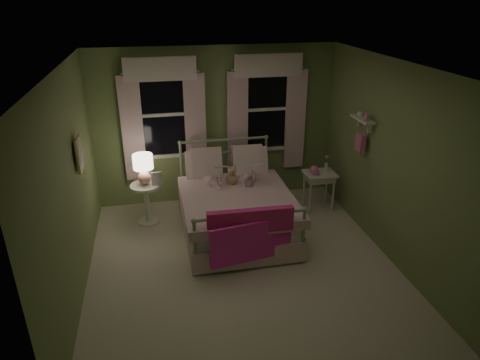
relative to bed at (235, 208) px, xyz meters
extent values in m
plane|color=#EEE4CE|center=(-0.08, -0.87, -0.38)|extent=(4.20, 4.20, 0.00)
plane|color=white|center=(-0.08, -0.87, 2.22)|extent=(4.20, 4.20, 0.00)
plane|color=#789056|center=(-0.08, 1.23, 0.92)|extent=(4.00, 0.00, 4.00)
plane|color=#789056|center=(-0.08, -2.97, 0.92)|extent=(4.00, 0.00, 4.00)
plane|color=#789056|center=(-2.08, -0.87, 0.92)|extent=(0.00, 4.20, 4.20)
plane|color=#789056|center=(1.92, -0.87, 0.92)|extent=(0.00, 4.20, 4.20)
cube|color=white|center=(0.00, -0.03, 0.04)|extent=(1.44, 1.94, 0.26)
cube|color=white|center=(0.00, -0.03, -0.20)|extent=(1.54, 2.02, 0.30)
cube|color=white|center=(0.00, -0.18, 0.22)|extent=(1.58, 1.75, 0.14)
cylinder|color=#9EB793|center=(-0.69, -0.03, -0.08)|extent=(0.04, 1.90, 0.04)
cylinder|color=#9EB793|center=(0.69, -0.03, -0.08)|extent=(0.04, 1.90, 0.04)
cylinder|color=#9EB793|center=(-0.71, 0.94, 0.19)|extent=(0.04, 0.04, 1.15)
cylinder|color=#9EB793|center=(0.71, 0.94, 0.19)|extent=(0.04, 0.04, 1.15)
sphere|color=#9EB793|center=(-0.71, 0.94, 0.77)|extent=(0.07, 0.07, 0.07)
sphere|color=#9EB793|center=(0.71, 0.94, 0.77)|extent=(0.07, 0.07, 0.07)
cylinder|color=#9EB793|center=(0.00, 0.94, 0.77)|extent=(1.42, 0.04, 0.04)
cylinder|color=#9EB793|center=(0.00, 0.94, 0.55)|extent=(1.38, 0.03, 0.03)
cylinder|color=#9EB793|center=(-0.71, -1.00, 0.02)|extent=(0.04, 0.04, 0.80)
cylinder|color=#9EB793|center=(0.71, -1.00, 0.02)|extent=(0.04, 0.04, 0.80)
sphere|color=#9EB793|center=(-0.71, -1.00, 0.42)|extent=(0.07, 0.07, 0.07)
sphere|color=#9EB793|center=(0.71, -1.00, 0.42)|extent=(0.07, 0.07, 0.07)
cylinder|color=#9EB793|center=(0.00, -1.00, 0.42)|extent=(1.42, 0.04, 0.04)
cube|color=white|center=(-0.38, 0.67, 0.42)|extent=(0.55, 0.32, 0.57)
cube|color=white|center=(0.38, 0.67, 0.42)|extent=(0.55, 0.32, 0.57)
cube|color=white|center=(-0.33, 0.67, 0.50)|extent=(0.48, 0.30, 0.51)
cube|color=white|center=(0.33, 0.67, 0.50)|extent=(0.48, 0.30, 0.51)
cube|color=#D22977|center=(0.00, -1.00, 0.34)|extent=(1.10, 0.13, 0.32)
cube|color=#F930B4|center=(0.00, -1.07, 0.07)|extent=(1.09, 0.21, 0.55)
imported|color=#F7D1DD|center=(-0.28, 0.42, 0.58)|extent=(0.32, 0.24, 0.80)
imported|color=#F7D1DD|center=(0.28, 0.42, 0.53)|extent=(0.38, 0.32, 0.69)
imported|color=beige|center=(-0.28, 0.17, 0.58)|extent=(0.22, 0.15, 0.26)
imported|color=beige|center=(0.28, 0.17, 0.54)|extent=(0.22, 0.18, 0.26)
sphere|color=tan|center=(0.00, 0.27, 0.37)|extent=(0.17, 0.17, 0.17)
sphere|color=tan|center=(0.00, 0.25, 0.51)|extent=(0.13, 0.13, 0.13)
sphere|color=tan|center=(-0.04, 0.25, 0.56)|extent=(0.05, 0.05, 0.05)
sphere|color=tan|center=(0.04, 0.25, 0.56)|extent=(0.05, 0.05, 0.05)
sphere|color=tan|center=(-0.08, 0.24, 0.39)|extent=(0.07, 0.07, 0.07)
sphere|color=tan|center=(0.08, 0.24, 0.39)|extent=(0.07, 0.07, 0.07)
sphere|color=#8C6B51|center=(0.00, 0.20, 0.50)|extent=(0.04, 0.04, 0.04)
cylinder|color=white|center=(-1.30, 0.54, 0.25)|extent=(0.46, 0.46, 0.04)
cylinder|color=white|center=(-1.30, 0.54, -0.06)|extent=(0.08, 0.08, 0.60)
cylinder|color=white|center=(-1.30, 0.54, -0.37)|extent=(0.34, 0.34, 0.03)
sphere|color=#FFA896|center=(-1.30, 0.54, 0.39)|extent=(0.20, 0.20, 0.20)
cylinder|color=pink|center=(-1.30, 0.54, 0.51)|extent=(0.03, 0.03, 0.12)
cylinder|color=#FFEAC6|center=(-1.30, 0.54, 0.65)|extent=(0.30, 0.30, 0.22)
imported|color=beige|center=(-1.20, 0.46, 0.27)|extent=(0.18, 0.23, 0.02)
cube|color=white|center=(1.49, 0.44, 0.25)|extent=(0.50, 0.40, 0.04)
cube|color=white|center=(1.49, 0.44, 0.18)|extent=(0.44, 0.34, 0.08)
cylinder|color=white|center=(1.29, 0.29, -0.07)|extent=(0.04, 0.04, 0.60)
cylinder|color=white|center=(1.69, 0.29, -0.07)|extent=(0.04, 0.04, 0.60)
cylinder|color=white|center=(1.29, 0.59, -0.07)|extent=(0.04, 0.04, 0.60)
cylinder|color=white|center=(1.69, 0.59, -0.07)|extent=(0.04, 0.04, 0.60)
sphere|color=pink|center=(1.39, 0.44, 0.33)|extent=(0.14, 0.14, 0.14)
cube|color=pink|center=(1.39, 0.35, 0.31)|extent=(0.10, 0.04, 0.04)
cylinder|color=white|center=(1.61, 0.49, 0.34)|extent=(0.05, 0.05, 0.14)
cylinder|color=#4C7F3F|center=(1.61, 0.49, 0.45)|extent=(0.01, 0.01, 0.12)
sphere|color=pink|center=(1.61, 0.49, 0.52)|extent=(0.06, 0.06, 0.06)
cube|color=black|center=(-0.93, 1.21, 1.17)|extent=(0.76, 0.02, 1.35)
cube|color=white|center=(-0.93, 1.19, 1.87)|extent=(0.84, 0.05, 0.06)
cube|color=white|center=(-0.93, 1.19, 0.47)|extent=(0.84, 0.05, 0.06)
cube|color=white|center=(-1.33, 1.19, 1.17)|extent=(0.06, 0.05, 1.40)
cube|color=white|center=(-0.53, 1.19, 1.17)|extent=(0.06, 0.05, 1.40)
cube|color=white|center=(-0.93, 1.19, 1.17)|extent=(0.76, 0.04, 0.05)
cube|color=silver|center=(-1.43, 1.15, 0.97)|extent=(0.34, 0.06, 1.70)
cube|color=white|center=(-0.43, 1.15, 0.97)|extent=(0.34, 0.06, 1.70)
cube|color=white|center=(-0.93, 1.13, 1.90)|extent=(1.10, 0.08, 0.36)
cylinder|color=white|center=(-0.93, 1.17, 1.84)|extent=(1.20, 0.03, 0.03)
cube|color=black|center=(0.77, 1.21, 1.17)|extent=(0.76, 0.02, 1.35)
cube|color=white|center=(0.77, 1.19, 1.87)|extent=(0.84, 0.05, 0.06)
cube|color=white|center=(0.77, 1.19, 0.47)|extent=(0.84, 0.05, 0.06)
cube|color=white|center=(0.37, 1.19, 1.17)|extent=(0.06, 0.05, 1.40)
cube|color=white|center=(1.17, 1.19, 1.17)|extent=(0.06, 0.05, 1.40)
cube|color=white|center=(0.77, 1.19, 1.17)|extent=(0.76, 0.04, 0.05)
cube|color=white|center=(0.27, 1.15, 0.97)|extent=(0.34, 0.06, 1.70)
cube|color=white|center=(1.27, 1.15, 0.97)|extent=(0.34, 0.06, 1.70)
cube|color=white|center=(0.77, 1.13, 1.90)|extent=(1.10, 0.08, 0.36)
cylinder|color=white|center=(0.77, 1.17, 1.84)|extent=(1.20, 0.03, 0.03)
cube|color=white|center=(1.81, -0.17, 1.32)|extent=(0.15, 0.50, 0.03)
cube|color=white|center=(1.85, -0.32, 1.24)|extent=(0.06, 0.03, 0.14)
cube|color=white|center=(1.85, -0.02, 1.24)|extent=(0.06, 0.03, 0.14)
cylinder|color=pink|center=(1.81, -0.27, 1.39)|extent=(0.06, 0.06, 0.10)
sphere|color=white|center=(1.81, -0.07, 1.37)|extent=(0.08, 0.08, 0.08)
cube|color=pink|center=(1.82, -0.17, 0.97)|extent=(0.08, 0.18, 0.26)
cube|color=beige|center=(-2.03, -0.27, 1.12)|extent=(0.03, 0.32, 0.42)
cube|color=silver|center=(-2.02, -0.27, 1.12)|extent=(0.01, 0.25, 0.34)
camera|label=1|loc=(-1.08, -5.56, 2.99)|focal=32.00mm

